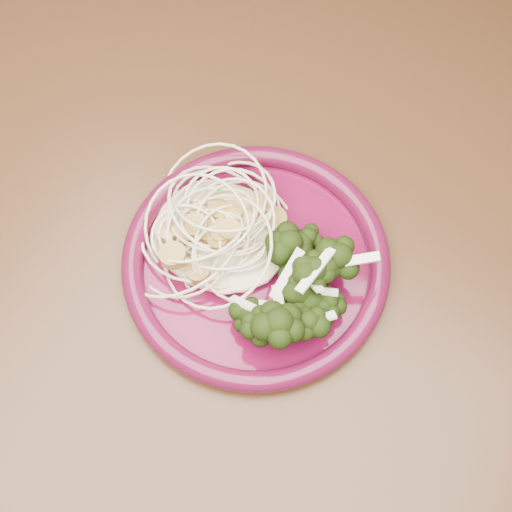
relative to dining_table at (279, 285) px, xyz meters
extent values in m
plane|color=brown|center=(0.00, 0.00, -0.65)|extent=(3.50, 3.50, 0.00)
cube|color=#472814|center=(0.00, 0.00, 0.08)|extent=(1.20, 0.80, 0.04)
cylinder|color=#472814|center=(-0.55, 0.35, -0.30)|extent=(0.06, 0.06, 0.71)
cylinder|color=#550825|center=(-0.01, -0.03, 0.10)|extent=(0.27, 0.27, 0.01)
torus|color=#550825|center=(-0.01, -0.03, 0.11)|extent=(0.28, 0.28, 0.02)
ellipsoid|color=beige|center=(-0.05, -0.02, 0.12)|extent=(0.15, 0.13, 0.03)
ellipsoid|color=black|center=(0.04, -0.04, 0.13)|extent=(0.10, 0.15, 0.05)
camera|label=1|loc=(0.12, -0.27, 0.69)|focal=50.00mm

